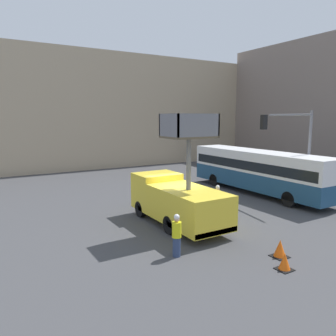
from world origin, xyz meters
TOP-DOWN VIEW (x-y plane):
  - ground_plane at (0.00, 0.00)m, footprint 120.00×120.00m
  - building_backdrop_far at (0.00, 24.32)m, footprint 44.00×10.00m
  - utility_truck at (-0.35, -0.57)m, footprint 2.41×6.44m
  - city_bus at (8.59, 2.41)m, footprint 2.45×11.98m
  - traffic_light_pole at (8.54, -0.57)m, footprint 3.94×3.69m
  - road_worker_near_truck at (-2.51, -3.97)m, footprint 0.38×0.38m
  - road_worker_directing at (2.41, -0.51)m, footprint 0.38×0.38m
  - traffic_cone_near_truck at (1.05, -6.15)m, footprint 0.63×0.63m
  - traffic_cone_mid_road at (0.29, -7.02)m, footprint 0.56×0.56m

SIDE VIEW (x-z plane):
  - ground_plane at x=0.00m, z-range 0.00..0.00m
  - traffic_cone_mid_road at x=0.29m, z-range -0.02..0.62m
  - traffic_cone_near_truck at x=1.05m, z-range -0.02..0.70m
  - road_worker_near_truck at x=-2.51m, z-range -0.01..1.76m
  - road_worker_directing at x=2.41m, z-range 0.00..1.80m
  - utility_truck at x=-0.35m, z-range -1.46..4.29m
  - city_bus at x=8.59m, z-range 0.27..3.41m
  - traffic_light_pole at x=8.54m, z-range 1.10..7.14m
  - building_backdrop_far at x=0.00m, z-range 0.00..12.59m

